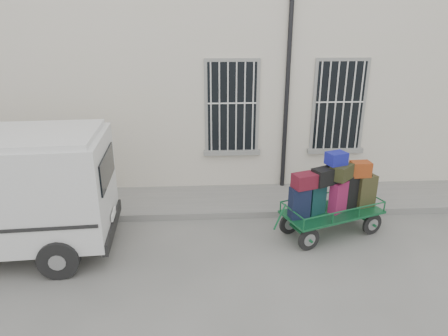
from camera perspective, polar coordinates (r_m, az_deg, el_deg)
ground at (r=8.11m, az=5.52°, el=-11.56°), size 80.00×80.00×0.00m
building at (r=12.42m, az=2.16°, el=14.41°), size 24.00×5.15×6.00m
sidewalk at (r=9.99m, az=3.68°, el=-4.55°), size 24.00×1.70×0.15m
luggage_cart at (r=8.52m, az=15.32°, el=-3.73°), size 2.45×1.58×1.82m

